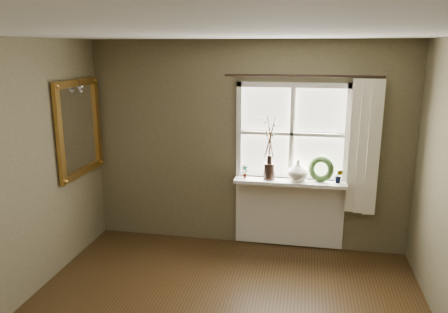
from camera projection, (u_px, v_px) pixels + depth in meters
name	position (u px, v px, depth m)	size (l,w,h in m)	color
ceiling	(205.00, 32.00, 3.01)	(4.50, 4.50, 0.00)	silver
wall_back	(248.00, 145.00, 5.52)	(4.00, 0.10, 2.60)	brown
window_frame	(292.00, 134.00, 5.31)	(1.36, 0.06, 1.24)	white
window_sill	(290.00, 182.00, 5.34)	(1.36, 0.26, 0.04)	white
window_apron	(289.00, 212.00, 5.56)	(1.36, 0.04, 0.88)	white
dark_jug	(269.00, 171.00, 5.36)	(0.14, 0.14, 0.20)	black
cream_vase	(298.00, 170.00, 5.29)	(0.25, 0.25, 0.26)	silver
wreath	(321.00, 172.00, 5.28)	(0.31, 0.31, 0.08)	#2C471F
potted_plant_left	(245.00, 171.00, 5.42)	(0.09, 0.06, 0.17)	#2C471F
potted_plant_right	(339.00, 176.00, 5.21)	(0.09, 0.08, 0.17)	#2C471F
curtain	(364.00, 148.00, 5.09)	(0.36, 0.12, 1.59)	#EFE8CF
curtain_rod	(303.00, 76.00, 5.06)	(0.03, 0.03, 1.84)	black
gilt_mirror	(79.00, 128.00, 5.24)	(0.10, 0.97, 1.16)	white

